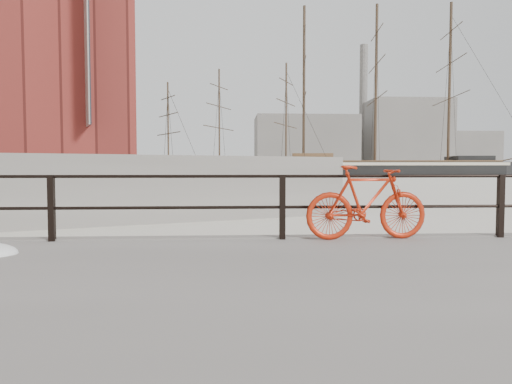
# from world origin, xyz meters

# --- Properties ---
(ground) EXTENTS (400.00, 400.00, 0.00)m
(ground) POSITION_xyz_m (0.00, 0.00, 0.00)
(ground) COLOR white
(ground) RESTS_ON ground
(far_quay) EXTENTS (78.44, 148.07, 1.80)m
(far_quay) POSITION_xyz_m (-40.00, 72.00, 0.90)
(far_quay) COLOR gray
(far_quay) RESTS_ON ground
(guardrail) EXTENTS (28.00, 0.10, 1.00)m
(guardrail) POSITION_xyz_m (0.00, -0.15, 0.85)
(guardrail) COLOR black
(guardrail) RESTS_ON promenade
(bicycle) EXTENTS (1.92, 0.40, 1.15)m
(bicycle) POSITION_xyz_m (-2.20, -0.25, 0.92)
(bicycle) COLOR #B7240C
(bicycle) RESTS_ON promenade
(barque_black) EXTENTS (67.75, 29.54, 36.71)m
(barque_black) POSITION_xyz_m (26.05, 86.91, 0.00)
(barque_black) COLOR black
(barque_black) RESTS_ON ground
(schooner_mid) EXTENTS (34.20, 25.61, 22.44)m
(schooner_mid) POSITION_xyz_m (0.01, 83.41, 0.00)
(schooner_mid) COLOR white
(schooner_mid) RESTS_ON ground
(schooner_left) EXTENTS (24.86, 20.32, 17.43)m
(schooner_left) POSITION_xyz_m (-19.70, 72.11, 0.00)
(schooner_left) COLOR white
(schooner_left) RESTS_ON ground
(apartment_grey) EXTENTS (26.02, 22.15, 23.20)m
(apartment_grey) POSITION_xyz_m (-46.35, 82.38, 13.40)
(apartment_grey) COLOR #A4A59F
(apartment_grey) RESTS_ON far_quay
(apartment_brick) EXTENTS (27.87, 22.90, 21.20)m
(apartment_brick) POSITION_xyz_m (-54.97, 103.70, 12.40)
(apartment_brick) COLOR brown
(apartment_brick) RESTS_ON far_quay
(industrial_west) EXTENTS (32.00, 18.00, 18.00)m
(industrial_west) POSITION_xyz_m (20.00, 140.00, 9.00)
(industrial_west) COLOR gray
(industrial_west) RESTS_ON ground
(industrial_mid) EXTENTS (26.00, 20.00, 24.00)m
(industrial_mid) POSITION_xyz_m (55.00, 145.00, 12.00)
(industrial_mid) COLOR gray
(industrial_mid) RESTS_ON ground
(industrial_east) EXTENTS (20.00, 16.00, 14.00)m
(industrial_east) POSITION_xyz_m (78.00, 150.00, 7.00)
(industrial_east) COLOR gray
(industrial_east) RESTS_ON ground
(smokestack) EXTENTS (2.80, 2.80, 44.00)m
(smokestack) POSITION_xyz_m (42.00, 150.00, 22.00)
(smokestack) COLOR gray
(smokestack) RESTS_ON ground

